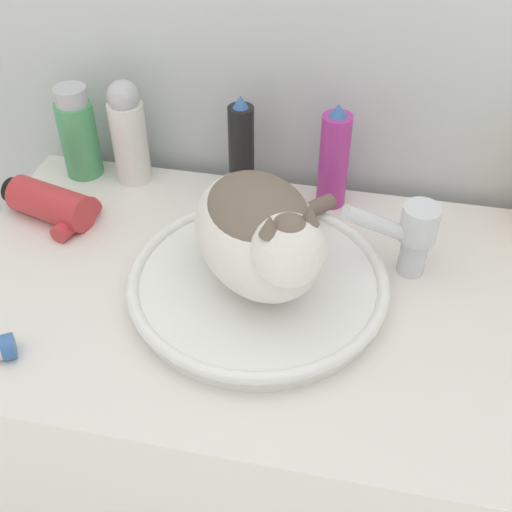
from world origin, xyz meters
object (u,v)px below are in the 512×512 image
(faucet, at_px, (410,234))
(cat, at_px, (262,231))
(hairspray_can_black, at_px, (241,149))
(lotion_bottle_white, at_px, (129,132))
(hair_dryer, at_px, (53,205))
(spray_bottle_trigger, at_px, (334,159))
(mouthwash_bottle, at_px, (78,134))

(faucet, bearing_deg, cat, 2.41)
(faucet, height_order, hairspray_can_black, hairspray_can_black)
(faucet, distance_m, hairspray_can_black, 0.36)
(lotion_bottle_white, relative_size, hairspray_can_black, 1.03)
(hair_dryer, bearing_deg, lotion_bottle_white, -106.36)
(lotion_bottle_white, distance_m, hairspray_can_black, 0.22)
(spray_bottle_trigger, bearing_deg, mouthwash_bottle, -180.00)
(faucet, height_order, hair_dryer, faucet)
(cat, xyz_separation_m, spray_bottle_trigger, (0.08, 0.28, -0.04))
(hairspray_can_black, bearing_deg, hair_dryer, -153.59)
(hair_dryer, bearing_deg, hairspray_can_black, -138.28)
(hairspray_can_black, height_order, spray_bottle_trigger, spray_bottle_trigger)
(hairspray_can_black, distance_m, hair_dryer, 0.35)
(mouthwash_bottle, relative_size, hair_dryer, 1.00)
(cat, relative_size, lotion_bottle_white, 1.75)
(lotion_bottle_white, height_order, hairspray_can_black, lotion_bottle_white)
(lotion_bottle_white, bearing_deg, spray_bottle_trigger, 0.00)
(hairspray_can_black, xyz_separation_m, mouthwash_bottle, (-0.32, 0.00, -0.01))
(faucet, relative_size, mouthwash_bottle, 0.84)
(faucet, height_order, lotion_bottle_white, lotion_bottle_white)
(spray_bottle_trigger, bearing_deg, hair_dryer, -162.17)
(cat, relative_size, spray_bottle_trigger, 1.79)
(cat, xyz_separation_m, faucet, (0.22, 0.11, -0.05))
(spray_bottle_trigger, xyz_separation_m, mouthwash_bottle, (-0.49, -0.00, -0.01))
(mouthwash_bottle, distance_m, hair_dryer, 0.17)
(mouthwash_bottle, bearing_deg, spray_bottle_trigger, 0.00)
(hairspray_can_black, bearing_deg, lotion_bottle_white, 180.00)
(lotion_bottle_white, bearing_deg, hair_dryer, -121.67)
(faucet, xyz_separation_m, mouthwash_bottle, (-0.63, 0.17, 0.01))
(cat, height_order, hair_dryer, cat)
(lotion_bottle_white, height_order, spray_bottle_trigger, lotion_bottle_white)
(hair_dryer, bearing_deg, spray_bottle_trigger, -146.86)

